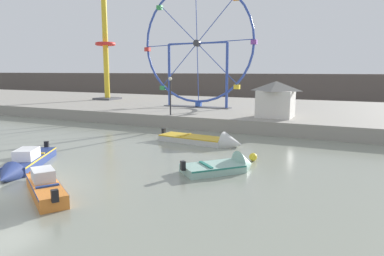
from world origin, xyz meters
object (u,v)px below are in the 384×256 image
(motorboat_navy_blue, at_px, (25,164))
(ferris_wheel_blue_frame, at_px, (197,45))
(carnival_booth_white_ticket, at_px, (276,99))
(motorboat_seafoam, at_px, (227,166))
(motorboat_pale_grey, at_px, (209,141))
(mooring_buoy_orange, at_px, (253,157))
(promenade_lamp_near, at_px, (170,90))
(motorboat_orange_hull, at_px, (43,183))
(drop_tower_yellow_tower, at_px, (106,49))

(motorboat_navy_blue, xyz_separation_m, ferris_wheel_blue_frame, (-0.64, 22.21, 7.21))
(motorboat_navy_blue, xyz_separation_m, carnival_booth_white_ticket, (8.70, 17.53, 2.32))
(motorboat_navy_blue, bearing_deg, motorboat_seafoam, 85.84)
(motorboat_pale_grey, bearing_deg, ferris_wheel_blue_frame, 123.64)
(motorboat_pale_grey, xyz_separation_m, carnival_booth_white_ticket, (2.72, 7.79, 2.41))
(ferris_wheel_blue_frame, distance_m, mooring_buoy_orange, 20.14)
(carnival_booth_white_ticket, bearing_deg, motorboat_pale_grey, -108.97)
(carnival_booth_white_ticket, relative_size, mooring_buoy_orange, 7.09)
(promenade_lamp_near, bearing_deg, mooring_buoy_orange, -40.18)
(motorboat_orange_hull, bearing_deg, motorboat_seafoam, -99.99)
(motorboat_pale_grey, height_order, motorboat_seafoam, motorboat_pale_grey)
(ferris_wheel_blue_frame, bearing_deg, motorboat_orange_hull, -80.42)
(ferris_wheel_blue_frame, bearing_deg, motorboat_pale_grey, -62.05)
(drop_tower_yellow_tower, distance_m, mooring_buoy_orange, 33.32)
(motorboat_pale_grey, relative_size, motorboat_seafoam, 1.67)
(drop_tower_yellow_tower, xyz_separation_m, mooring_buoy_orange, (25.79, -19.70, -7.54))
(motorboat_seafoam, height_order, drop_tower_yellow_tower, drop_tower_yellow_tower)
(carnival_booth_white_ticket, height_order, mooring_buoy_orange, carnival_booth_white_ticket)
(ferris_wheel_blue_frame, bearing_deg, mooring_buoy_orange, -55.84)
(motorboat_navy_blue, xyz_separation_m, promenade_lamp_near, (0.18, 14.89, 2.98))
(motorboat_orange_hull, xyz_separation_m, ferris_wheel_blue_frame, (-4.07, 24.14, 7.19))
(carnival_booth_white_ticket, bearing_deg, drop_tower_yellow_tower, 160.50)
(motorboat_seafoam, relative_size, drop_tower_yellow_tower, 0.25)
(motorboat_seafoam, distance_m, ferris_wheel_blue_frame, 21.77)
(motorboat_seafoam, bearing_deg, motorboat_navy_blue, 156.57)
(motorboat_pale_grey, bearing_deg, promenade_lamp_near, 144.07)
(ferris_wheel_blue_frame, xyz_separation_m, promenade_lamp_near, (0.82, -7.32, -4.23))
(motorboat_pale_grey, height_order, ferris_wheel_blue_frame, ferris_wheel_blue_frame)
(motorboat_seafoam, bearing_deg, motorboat_orange_hull, 178.61)
(motorboat_orange_hull, distance_m, carnival_booth_white_ticket, 20.29)
(motorboat_seafoam, relative_size, carnival_booth_white_ticket, 1.21)
(motorboat_navy_blue, height_order, ferris_wheel_blue_frame, ferris_wheel_blue_frame)
(motorboat_navy_blue, bearing_deg, motorboat_pale_grey, 119.62)
(motorboat_pale_grey, xyz_separation_m, promenade_lamp_near, (-5.80, 5.15, 3.06))
(motorboat_navy_blue, distance_m, carnival_booth_white_ticket, 19.71)
(motorboat_pale_grey, height_order, promenade_lamp_near, promenade_lamp_near)
(motorboat_seafoam, distance_m, promenade_lamp_near, 14.32)
(motorboat_pale_grey, xyz_separation_m, motorboat_navy_blue, (-5.98, -9.74, 0.08))
(motorboat_pale_grey, height_order, motorboat_navy_blue, motorboat_navy_blue)
(ferris_wheel_blue_frame, relative_size, mooring_buoy_orange, 29.18)
(carnival_booth_white_ticket, height_order, promenade_lamp_near, promenade_lamp_near)
(motorboat_seafoam, bearing_deg, promenade_lamp_near, 82.41)
(motorboat_orange_hull, height_order, mooring_buoy_orange, motorboat_orange_hull)
(motorboat_seafoam, relative_size, ferris_wheel_blue_frame, 0.29)
(motorboat_seafoam, relative_size, mooring_buoy_orange, 8.60)
(motorboat_navy_blue, relative_size, drop_tower_yellow_tower, 0.36)
(motorboat_orange_hull, height_order, promenade_lamp_near, promenade_lamp_near)
(motorboat_pale_grey, distance_m, drop_tower_yellow_tower, 28.49)
(motorboat_pale_grey, height_order, motorboat_orange_hull, motorboat_orange_hull)
(motorboat_pale_grey, relative_size, carnival_booth_white_ticket, 2.03)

